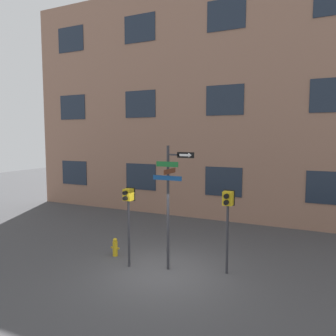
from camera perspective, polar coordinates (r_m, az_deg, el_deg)
The scene contains 6 objects.
ground_plane at distance 10.93m, azimuth -0.94°, elevation -17.75°, with size 60.00×60.00×0.00m, color #424244.
building_facade at distance 17.03m, azimuth 10.13°, elevation 11.46°, with size 24.00×0.63×12.20m.
street_sign_pole at distance 10.45m, azimuth 0.35°, elevation -4.86°, with size 1.38×0.85×4.03m.
pedestrian_signal_left at distance 10.85m, azimuth -6.92°, elevation -6.59°, with size 0.34×0.40×2.64m.
pedestrian_signal_right at distance 10.39m, azimuth 10.35°, elevation -6.99°, with size 0.36×0.40×2.65m.
fire_hydrant at distance 12.33m, azimuth -9.19°, elevation -13.46°, with size 0.34×0.18×0.66m.
Camera 1 is at (4.40, -9.02, 4.32)m, focal length 35.00 mm.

